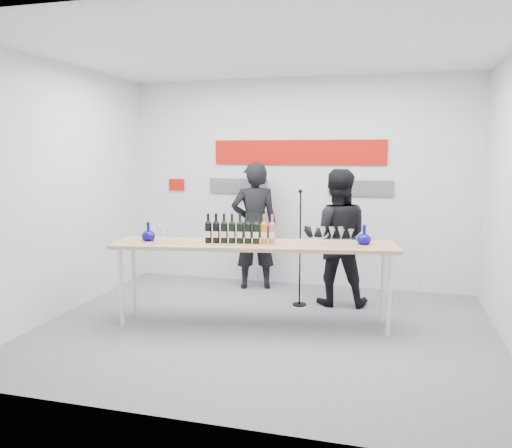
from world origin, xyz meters
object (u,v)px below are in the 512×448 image
tasting_table (254,249)px  presenter_right (336,237)px  presenter_left (255,226)px  mic_stand (300,271)px

tasting_table → presenter_right: bearing=42.1°
tasting_table → presenter_left: bearing=95.2°
presenter_left → presenter_right: (1.21, -0.47, -0.03)m
tasting_table → mic_stand: bearing=55.9°
mic_stand → tasting_table: bearing=-103.0°
mic_stand → presenter_right: bearing=35.4°
mic_stand → presenter_left: bearing=151.0°
tasting_table → mic_stand: size_ratio=2.15×
presenter_left → mic_stand: presenter_left is taller
tasting_table → presenter_left: size_ratio=1.78×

